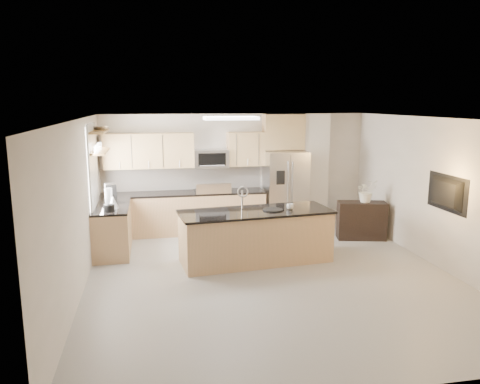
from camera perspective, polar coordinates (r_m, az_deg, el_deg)
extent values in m
plane|color=#9D9B95|center=(7.93, 3.85, -10.25)|extent=(6.50, 6.50, 0.00)
cube|color=silver|center=(7.40, 4.11, 8.87)|extent=(6.00, 6.50, 0.02)
cube|color=silver|center=(10.68, -0.48, 2.54)|extent=(6.00, 0.02, 2.60)
cube|color=silver|center=(4.61, 14.48, -9.28)|extent=(6.00, 0.02, 2.60)
cube|color=silver|center=(7.39, -19.13, -1.89)|extent=(0.02, 6.50, 2.60)
cube|color=silver|center=(8.81, 23.21, -0.18)|extent=(0.02, 6.50, 2.60)
cube|color=tan|center=(10.38, -6.82, -2.63)|extent=(3.55, 0.65, 0.88)
cube|color=black|center=(10.28, -6.88, -0.14)|extent=(3.55, 0.66, 0.04)
cube|color=silver|center=(10.54, -7.03, 1.68)|extent=(3.55, 0.02, 0.52)
cube|color=tan|center=(9.35, -15.26, -4.48)|extent=(0.65, 1.50, 0.88)
cube|color=black|center=(9.24, -15.40, -1.72)|extent=(0.66, 1.50, 0.04)
cube|color=black|center=(10.44, -3.39, -2.44)|extent=(0.76, 0.64, 0.90)
cube|color=black|center=(10.34, -3.42, 0.07)|extent=(0.76, 0.62, 0.03)
cube|color=#BBBBBD|center=(10.03, -3.21, 0.40)|extent=(0.76, 0.04, 0.22)
cube|color=tan|center=(10.28, -11.05, 4.95)|extent=(1.92, 0.33, 0.75)
cube|color=tan|center=(10.49, 0.70, 5.27)|extent=(0.82, 0.33, 0.75)
cube|color=#BBBBBD|center=(10.35, -3.56, 4.09)|extent=(0.76, 0.40, 0.40)
cube|color=black|center=(10.16, -3.42, 3.96)|extent=(0.60, 0.02, 0.28)
cube|color=#BBBBBD|center=(10.63, 5.52, 0.21)|extent=(0.92, 0.75, 1.78)
cube|color=gray|center=(10.28, 6.11, -0.18)|extent=(0.02, 0.01, 1.69)
cube|color=black|center=(10.14, 4.98, 1.76)|extent=(0.18, 0.03, 0.30)
cube|color=silver|center=(11.01, 9.03, 2.66)|extent=(0.60, 0.30, 2.60)
cube|color=white|center=(9.14, -17.58, 2.80)|extent=(0.03, 1.05, 1.55)
cube|color=white|center=(9.14, -17.48, 2.81)|extent=(0.03, 1.15, 1.65)
cube|color=brown|center=(9.19, -16.78, 4.78)|extent=(0.30, 1.20, 0.04)
cube|color=brown|center=(9.16, -16.90, 7.08)|extent=(0.30, 1.20, 0.04)
cube|color=white|center=(8.88, -1.12, 8.99)|extent=(1.00, 0.50, 0.06)
cube|color=tan|center=(8.51, 1.93, -5.52)|extent=(2.75, 1.19, 0.90)
cube|color=black|center=(8.39, 1.95, -2.43)|extent=(2.82, 1.25, 0.04)
cube|color=black|center=(8.35, 0.57, -2.59)|extent=(0.57, 0.41, 0.01)
cylinder|color=#BBBBBD|center=(8.52, 0.27, -0.90)|extent=(0.03, 0.03, 0.34)
torus|color=#BBBBBD|center=(8.43, 0.35, 0.01)|extent=(0.21, 0.03, 0.21)
cube|color=black|center=(10.22, 14.58, -3.38)|extent=(1.06, 0.64, 0.79)
imported|color=white|center=(8.52, 6.11, -1.78)|extent=(0.14, 0.14, 0.10)
cylinder|color=black|center=(8.43, 4.01, -2.17)|extent=(0.46, 0.46, 0.02)
cylinder|color=black|center=(8.75, -15.66, -1.87)|extent=(0.18, 0.18, 0.13)
cylinder|color=silver|center=(8.71, -15.73, -0.52)|extent=(0.14, 0.14, 0.30)
cone|color=#BBBBBD|center=(8.96, -15.24, -1.18)|extent=(0.22, 0.22, 0.24)
cylinder|color=black|center=(8.94, -15.29, -0.35)|extent=(0.04, 0.04, 0.04)
cube|color=black|center=(9.41, -15.49, -0.18)|extent=(0.24, 0.28, 0.38)
cylinder|color=#BBBBBD|center=(9.36, -15.49, -0.80)|extent=(0.12, 0.12, 0.14)
imported|color=#BBBBBD|center=(9.45, -16.74, 7.59)|extent=(0.50, 0.50, 0.09)
imported|color=white|center=(10.08, 15.19, 0.80)|extent=(0.65, 0.57, 0.72)
imported|color=black|center=(8.59, 23.47, -0.13)|extent=(0.14, 1.08, 0.62)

